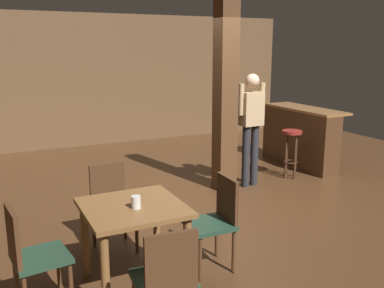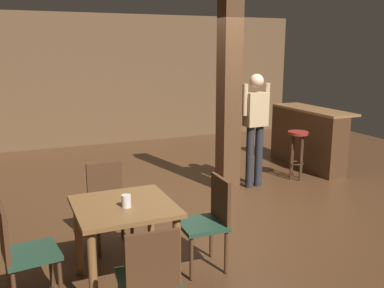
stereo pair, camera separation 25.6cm
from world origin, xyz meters
name	(u,v)px [view 1 (the left image)]	position (x,y,z in m)	size (l,w,h in m)	color
ground_plane	(224,205)	(0.00, 0.00, 0.00)	(10.80, 10.80, 0.00)	#422816
wall_back	(122,80)	(0.00, 4.50, 1.40)	(8.00, 0.10, 2.80)	brown
pillar	(225,96)	(0.36, 0.62, 1.40)	(0.28, 0.28, 2.80)	#4C301C
dining_table	(133,221)	(-1.74, -1.39, 0.62)	(0.85, 0.85, 0.76)	brown
chair_east	(216,218)	(-0.92, -1.40, 0.51)	(0.44, 0.44, 0.89)	#1E3828
chair_west	(31,253)	(-2.59, -1.39, 0.51)	(0.47, 0.47, 0.89)	#1E3828
chair_north	(112,202)	(-1.70, -0.55, 0.51)	(0.44, 0.44, 0.89)	#1E3828
chair_south	(166,278)	(-1.77, -2.20, 0.51)	(0.45, 0.45, 0.89)	#1E3828
napkin_cup	(136,202)	(-1.74, -1.46, 0.82)	(0.08, 0.08, 0.11)	beige
standing_person	(251,122)	(0.78, 0.55, 1.00)	(0.47, 0.22, 1.72)	tan
bar_counter	(299,136)	(2.24, 1.16, 0.53)	(0.56, 1.68, 1.04)	brown
bar_stool_near	(291,143)	(1.61, 0.61, 0.58)	(0.32, 0.32, 0.79)	maroon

